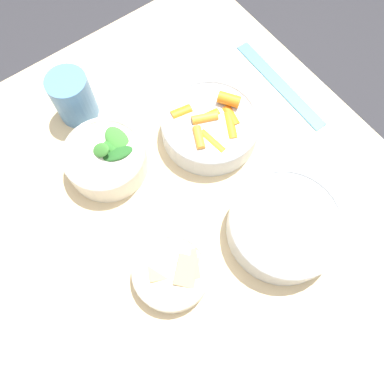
# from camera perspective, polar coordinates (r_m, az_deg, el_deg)

# --- Properties ---
(ground_plane) EXTENTS (10.00, 10.00, 0.00)m
(ground_plane) POSITION_cam_1_polar(r_m,az_deg,el_deg) (1.44, -0.37, -13.43)
(ground_plane) COLOR #2D2D33
(dining_table) EXTENTS (0.97, 0.83, 0.77)m
(dining_table) POSITION_cam_1_polar(r_m,az_deg,el_deg) (0.82, -0.63, -6.88)
(dining_table) COLOR beige
(dining_table) RESTS_ON ground_plane
(bowl_carrots) EXTENTS (0.19, 0.19, 0.07)m
(bowl_carrots) POSITION_cam_1_polar(r_m,az_deg,el_deg) (0.74, 2.82, 10.08)
(bowl_carrots) COLOR silver
(bowl_carrots) RESTS_ON dining_table
(bowl_greens) EXTENTS (0.15, 0.15, 0.09)m
(bowl_greens) POSITION_cam_1_polar(r_m,az_deg,el_deg) (0.72, -12.89, 5.05)
(bowl_greens) COLOR silver
(bowl_greens) RESTS_ON dining_table
(bowl_beans_hotdog) EXTENTS (0.20, 0.20, 0.06)m
(bowl_beans_hotdog) POSITION_cam_1_polar(r_m,az_deg,el_deg) (0.67, 13.86, -5.04)
(bowl_beans_hotdog) COLOR silver
(bowl_beans_hotdog) RESTS_ON dining_table
(bowl_cookies) EXTENTS (0.13, 0.13, 0.04)m
(bowl_cookies) POSITION_cam_1_polar(r_m,az_deg,el_deg) (0.64, -3.09, -12.02)
(bowl_cookies) COLOR silver
(bowl_cookies) RESTS_ON dining_table
(ruler) EXTENTS (0.26, 0.04, 0.00)m
(ruler) POSITION_cam_1_polar(r_m,az_deg,el_deg) (0.85, 13.22, 15.69)
(ruler) COLOR #4C99E0
(ruler) RESTS_ON dining_table
(cup) EXTENTS (0.08, 0.08, 0.10)m
(cup) POSITION_cam_1_polar(r_m,az_deg,el_deg) (0.78, -17.69, 13.59)
(cup) COLOR #4C7FB7
(cup) RESTS_ON dining_table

